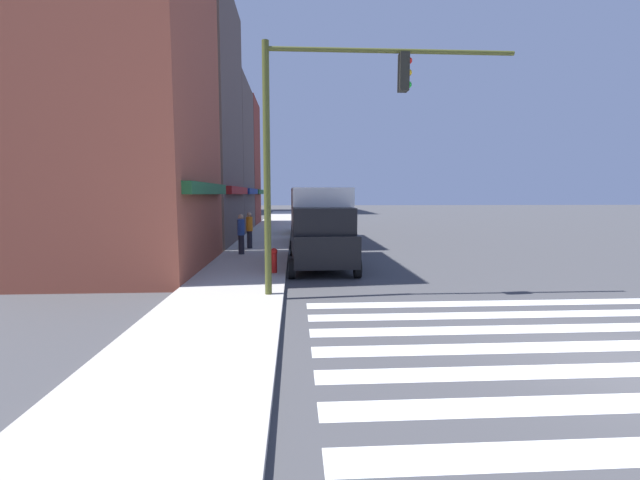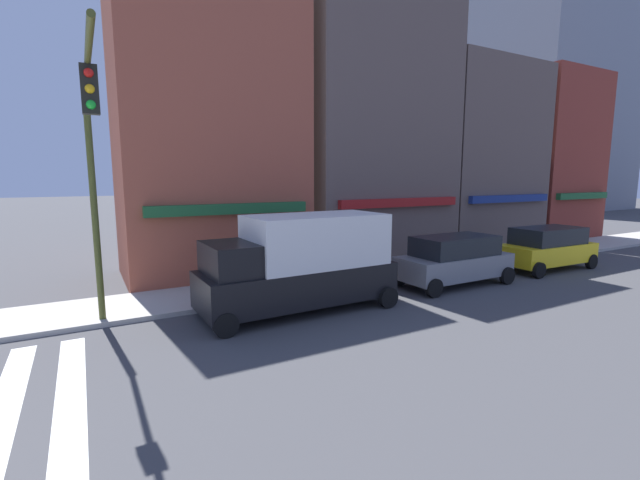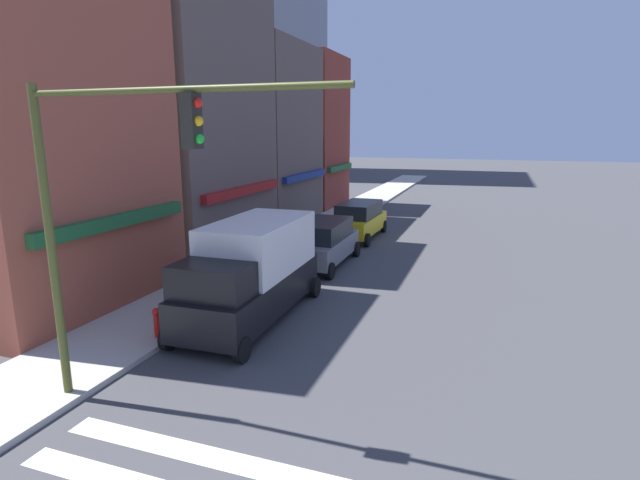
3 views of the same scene
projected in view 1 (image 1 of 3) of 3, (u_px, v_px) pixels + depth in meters
The scene contains 10 objects.
sidewalk_left at pixel (175, 376), 6.44m from camera, with size 120.00×3.00×0.15m.
storefront_row at pixel (198, 139), 25.84m from camera, with size 30.09×5.30×13.57m.
tower_distant at pixel (128, 48), 61.33m from camera, with size 19.40×15.03×47.30m.
traffic_signal at pixel (327, 123), 11.02m from camera, with size 0.32×6.52×6.65m.
box_truck_black at pixel (320, 225), 16.89m from camera, with size 6.25×2.42×3.04m.
suv_grey at pixel (313, 226), 23.61m from camera, with size 4.71×2.12×1.94m.
suv_yellow at pixel (309, 220), 29.46m from camera, with size 4.75×2.12×1.94m.
pedestrian_orange_vest at pixel (249, 230), 20.97m from camera, with size 0.32×0.32×1.77m.
pedestrian_blue_shirt at pixel (241, 233), 18.88m from camera, with size 0.32×0.32×1.77m.
fire_hydrant at pixel (274, 259), 14.48m from camera, with size 0.24×0.24×0.84m.
Camera 1 is at (-6.30, 5.68, 2.81)m, focal length 24.00 mm.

